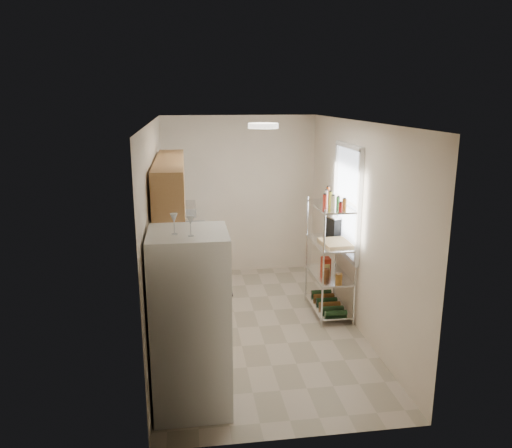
{
  "coord_description": "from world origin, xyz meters",
  "views": [
    {
      "loc": [
        -0.87,
        -5.85,
        2.88
      ],
      "look_at": [
        -0.0,
        0.25,
        1.31
      ],
      "focal_mm": 35.0,
      "sensor_mm": 36.0,
      "label": 1
    }
  ],
  "objects_px": {
    "frying_pan_large": "(183,239)",
    "refrigerator": "(191,322)",
    "cutting_board": "(336,243)",
    "espresso_machine": "(334,226)",
    "rice_cooker": "(181,254)"
  },
  "relations": [
    {
      "from": "frying_pan_large",
      "to": "refrigerator",
      "type": "bearing_deg",
      "value": -93.59
    },
    {
      "from": "espresso_machine",
      "to": "frying_pan_large",
      "type": "bearing_deg",
      "value": 151.12
    },
    {
      "from": "frying_pan_large",
      "to": "espresso_machine",
      "type": "relative_size",
      "value": 0.98
    },
    {
      "from": "refrigerator",
      "to": "cutting_board",
      "type": "distance_m",
      "value": 2.62
    },
    {
      "from": "frying_pan_large",
      "to": "espresso_machine",
      "type": "bearing_deg",
      "value": -15.99
    },
    {
      "from": "refrigerator",
      "to": "cutting_board",
      "type": "relative_size",
      "value": 3.69
    },
    {
      "from": "espresso_machine",
      "to": "rice_cooker",
      "type": "bearing_deg",
      "value": 175.86
    },
    {
      "from": "refrigerator",
      "to": "frying_pan_large",
      "type": "xyz_separation_m",
      "value": [
        -0.07,
        2.6,
        0.06
      ]
    },
    {
      "from": "cutting_board",
      "to": "espresso_machine",
      "type": "xyz_separation_m",
      "value": [
        0.1,
        0.43,
        0.11
      ]
    },
    {
      "from": "frying_pan_large",
      "to": "espresso_machine",
      "type": "height_order",
      "value": "espresso_machine"
    },
    {
      "from": "refrigerator",
      "to": "cutting_board",
      "type": "height_order",
      "value": "refrigerator"
    },
    {
      "from": "rice_cooker",
      "to": "frying_pan_large",
      "type": "distance_m",
      "value": 0.92
    },
    {
      "from": "frying_pan_large",
      "to": "cutting_board",
      "type": "xyz_separation_m",
      "value": [
        1.99,
        -0.83,
        0.1
      ]
    },
    {
      "from": "rice_cooker",
      "to": "cutting_board",
      "type": "height_order",
      "value": "rice_cooker"
    },
    {
      "from": "rice_cooker",
      "to": "frying_pan_large",
      "type": "relative_size",
      "value": 0.93
    }
  ]
}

